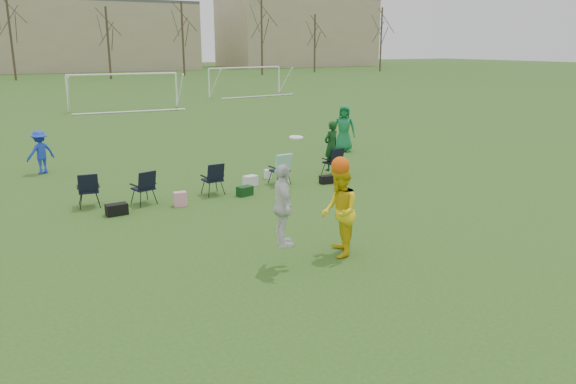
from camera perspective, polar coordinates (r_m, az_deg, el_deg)
ground at (r=10.11m, az=5.29°, el=-10.81°), size 260.00×260.00×0.00m
fielder_blue at (r=21.21m, az=-23.85°, el=3.73°), size 1.11×0.88×1.51m
fielder_green_far at (r=23.62m, az=5.70°, el=6.45°), size 1.13×1.05×1.94m
center_contest at (r=11.52m, az=3.44°, el=-1.70°), size 2.23×1.16×2.66m
sideline_setup at (r=17.44m, az=-4.71°, el=2.10°), size 8.71×2.04×1.86m
goal_mid at (r=40.61m, az=-16.39°, el=10.75°), size 7.40×0.63×2.46m
goal_right at (r=50.25m, az=-4.35°, el=11.95°), size 7.35×1.14×2.46m
tree_line at (r=77.52m, az=-26.06°, el=13.86°), size 110.28×3.28×11.40m
building_row at (r=104.17m, az=-23.49°, el=14.49°), size 126.00×16.00×13.00m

